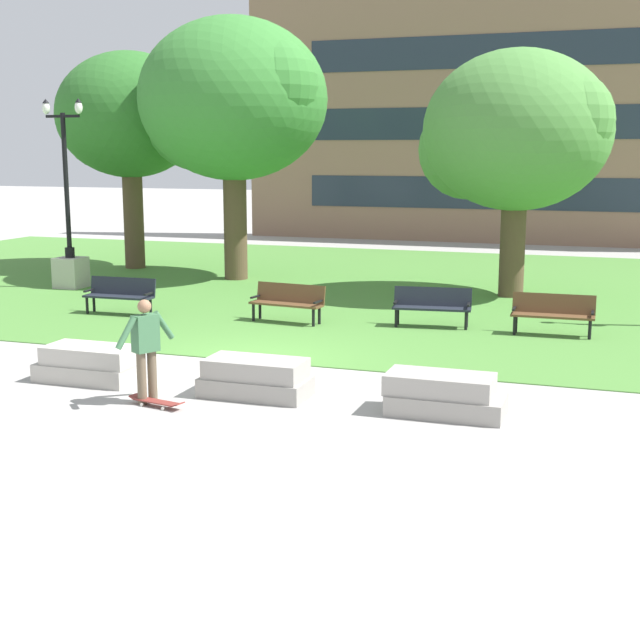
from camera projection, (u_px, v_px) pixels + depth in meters
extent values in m
plane|color=#A3A09B|center=(248.00, 361.00, 17.36)|extent=(140.00, 140.00, 0.00)
cube|color=#4C8438|center=(381.00, 287.00, 26.64)|extent=(40.00, 20.00, 0.02)
cube|color=#B2ADA3|center=(88.00, 372.00, 15.88)|extent=(1.80, 0.90, 0.32)
cube|color=#BBB6AB|center=(91.00, 355.00, 15.80)|extent=(1.66, 0.83, 0.32)
cube|color=#9E9991|center=(256.00, 387.00, 14.88)|extent=(1.80, 0.90, 0.32)
cube|color=#A6A098|center=(256.00, 368.00, 14.82)|extent=(1.66, 0.83, 0.32)
cube|color=#9E9991|center=(446.00, 405.00, 13.85)|extent=(1.80, 0.90, 0.32)
cube|color=#A6A098|center=(440.00, 384.00, 13.82)|extent=(1.66, 0.83, 0.32)
cylinder|color=brown|center=(152.00, 376.00, 14.51)|extent=(0.15, 0.15, 0.86)
cylinder|color=brown|center=(142.00, 378.00, 14.37)|extent=(0.15, 0.15, 0.86)
cube|color=#3D7047|center=(145.00, 333.00, 14.30)|extent=(0.40, 0.47, 0.60)
cylinder|color=#3D7047|center=(164.00, 325.00, 14.60)|extent=(0.27, 0.39, 0.51)
cylinder|color=#3D7047|center=(126.00, 333.00, 13.97)|extent=(0.27, 0.39, 0.51)
sphere|color=#9E7051|center=(144.00, 306.00, 14.22)|extent=(0.22, 0.22, 0.22)
cube|color=maroon|center=(157.00, 401.00, 14.29)|extent=(0.82, 0.36, 0.02)
cube|color=maroon|center=(178.00, 404.00, 14.06)|extent=(0.16, 0.22, 0.06)
cube|color=maroon|center=(135.00, 396.00, 14.51)|extent=(0.16, 0.22, 0.06)
cylinder|color=silver|center=(172.00, 405.00, 14.28)|extent=(0.06, 0.04, 0.06)
cylinder|color=silver|center=(163.00, 409.00, 14.09)|extent=(0.06, 0.04, 0.06)
cylinder|color=silver|center=(151.00, 401.00, 14.50)|extent=(0.06, 0.04, 0.06)
cylinder|color=silver|center=(142.00, 405.00, 14.31)|extent=(0.06, 0.04, 0.06)
cube|color=#1E232D|center=(118.00, 297.00, 22.15)|extent=(1.81, 0.49, 0.05)
cube|color=#1E232D|center=(123.00, 286.00, 22.34)|extent=(1.80, 0.18, 0.46)
cube|color=black|center=(88.00, 291.00, 22.37)|extent=(0.07, 0.40, 0.04)
cube|color=black|center=(148.00, 294.00, 21.88)|extent=(0.07, 0.40, 0.04)
cylinder|color=black|center=(87.00, 305.00, 22.28)|extent=(0.07, 0.07, 0.41)
cylinder|color=black|center=(144.00, 309.00, 21.81)|extent=(0.07, 0.07, 0.41)
cylinder|color=black|center=(94.00, 303.00, 22.58)|extent=(0.07, 0.07, 0.41)
cylinder|color=black|center=(151.00, 307.00, 22.11)|extent=(0.07, 0.07, 0.41)
cube|color=#1E232D|center=(432.00, 308.00, 20.54)|extent=(1.84, 0.66, 0.05)
cube|color=#1E232D|center=(433.00, 297.00, 20.73)|extent=(1.80, 0.34, 0.46)
cube|color=black|center=(396.00, 302.00, 20.68)|extent=(0.11, 0.40, 0.04)
cube|color=black|center=(469.00, 305.00, 20.34)|extent=(0.11, 0.40, 0.04)
cylinder|color=black|center=(396.00, 318.00, 20.59)|extent=(0.07, 0.07, 0.41)
cylinder|color=black|center=(466.00, 321.00, 20.27)|extent=(0.07, 0.07, 0.41)
cylinder|color=black|center=(398.00, 316.00, 20.90)|extent=(0.07, 0.07, 0.41)
cylinder|color=black|center=(467.00, 318.00, 20.57)|extent=(0.07, 0.07, 0.41)
cube|color=brown|center=(553.00, 316.00, 19.59)|extent=(1.81, 0.48, 0.05)
cube|color=brown|center=(554.00, 304.00, 19.78)|extent=(1.80, 0.16, 0.46)
cube|color=black|center=(514.00, 309.00, 19.82)|extent=(0.07, 0.40, 0.04)
cube|color=black|center=(593.00, 313.00, 19.32)|extent=(0.07, 0.40, 0.04)
cylinder|color=black|center=(515.00, 326.00, 19.73)|extent=(0.07, 0.07, 0.41)
cylinder|color=black|center=(590.00, 330.00, 19.25)|extent=(0.07, 0.07, 0.41)
cylinder|color=black|center=(516.00, 323.00, 20.02)|extent=(0.07, 0.07, 0.41)
cylinder|color=black|center=(590.00, 327.00, 19.55)|extent=(0.07, 0.07, 0.41)
cube|color=brown|center=(286.00, 304.00, 21.10)|extent=(1.84, 0.64, 0.05)
cube|color=brown|center=(291.00, 293.00, 21.27)|extent=(1.80, 0.33, 0.46)
cube|color=black|center=(255.00, 297.00, 21.43)|extent=(0.10, 0.40, 0.04)
cube|color=black|center=(318.00, 302.00, 20.72)|extent=(0.10, 0.40, 0.04)
cylinder|color=black|center=(253.00, 312.00, 21.34)|extent=(0.07, 0.07, 0.41)
cylinder|color=black|center=(313.00, 318.00, 20.66)|extent=(0.07, 0.07, 0.41)
cylinder|color=black|center=(260.00, 310.00, 21.62)|extent=(0.07, 0.07, 0.41)
cylinder|color=black|center=(319.00, 315.00, 20.94)|extent=(0.07, 0.07, 0.41)
cube|color=#ADA89E|center=(71.00, 273.00, 26.48)|extent=(0.80, 0.80, 0.90)
cylinder|color=black|center=(70.00, 252.00, 26.36)|extent=(0.28, 0.28, 0.30)
cylinder|color=black|center=(66.00, 186.00, 26.00)|extent=(0.14, 0.14, 4.19)
cube|color=black|center=(63.00, 116.00, 25.62)|extent=(1.10, 0.08, 0.08)
ellipsoid|color=white|center=(46.00, 108.00, 25.75)|extent=(0.22, 0.22, 0.36)
cone|color=black|center=(46.00, 101.00, 25.72)|extent=(0.20, 0.20, 0.13)
ellipsoid|color=white|center=(79.00, 107.00, 25.40)|extent=(0.22, 0.22, 0.36)
cone|color=black|center=(78.00, 100.00, 25.37)|extent=(0.20, 0.20, 0.13)
cylinder|color=brown|center=(513.00, 240.00, 24.72)|extent=(0.70, 0.70, 3.15)
ellipsoid|color=#4C893D|center=(517.00, 130.00, 24.16)|extent=(5.11, 5.11, 4.34)
sphere|color=#4C893D|center=(468.00, 150.00, 25.18)|extent=(2.81, 2.81, 2.81)
sphere|color=#4C893D|center=(565.00, 120.00, 23.23)|extent=(2.55, 2.55, 2.55)
cylinder|color=brown|center=(235.00, 216.00, 28.00)|extent=(0.73, 0.73, 3.97)
ellipsoid|color=#387F33|center=(233.00, 99.00, 27.32)|extent=(5.82, 5.82, 4.95)
sphere|color=#387F33|center=(195.00, 120.00, 28.48)|extent=(3.20, 3.20, 3.20)
sphere|color=#387F33|center=(270.00, 87.00, 26.26)|extent=(2.91, 2.91, 2.91)
cylinder|color=brown|center=(133.00, 212.00, 30.66)|extent=(0.69, 0.69, 3.85)
ellipsoid|color=#2D6B28|center=(130.00, 115.00, 30.04)|extent=(4.93, 4.93, 4.19)
sphere|color=#2D6B28|center=(103.00, 130.00, 31.03)|extent=(2.71, 2.71, 2.71)
sphere|color=#2D6B28|center=(154.00, 106.00, 29.15)|extent=(2.47, 2.47, 2.47)
cube|color=#8E6B56|center=(518.00, 90.00, 38.22)|extent=(24.55, 1.00, 13.20)
cube|color=#232D3D|center=(512.00, 194.00, 38.57)|extent=(18.41, 0.03, 1.40)
cube|color=#232D3D|center=(515.00, 123.00, 38.00)|extent=(18.41, 0.03, 1.40)
cube|color=#232D3D|center=(518.00, 50.00, 37.44)|extent=(18.41, 0.03, 1.40)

